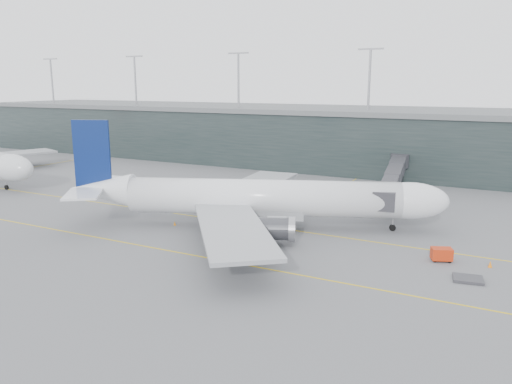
% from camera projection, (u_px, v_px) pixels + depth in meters
% --- Properties ---
extents(ground, '(320.00, 320.00, 0.00)m').
position_uv_depth(ground, '(256.00, 217.00, 81.48)').
color(ground, '#525256').
rests_on(ground, ground).
extents(taxiline_a, '(160.00, 0.25, 0.02)m').
position_uv_depth(taxiline_a, '(244.00, 223.00, 78.00)').
color(taxiline_a, gold).
rests_on(taxiline_a, ground).
extents(taxiline_b, '(160.00, 0.25, 0.02)m').
position_uv_depth(taxiline_b, '(185.00, 254.00, 64.11)').
color(taxiline_b, gold).
rests_on(taxiline_b, ground).
extents(taxiline_lead_main, '(0.25, 60.00, 0.02)m').
position_uv_depth(taxiline_lead_main, '(326.00, 196.00, 96.61)').
color(taxiline_lead_main, gold).
rests_on(taxiline_lead_main, ground).
extents(taxiline_lead_adj, '(0.25, 60.00, 0.02)m').
position_uv_depth(taxiline_lead_adj, '(40.00, 166.00, 132.41)').
color(taxiline_lead_adj, gold).
rests_on(taxiline_lead_adj, ground).
extents(terminal, '(240.00, 36.00, 29.00)m').
position_uv_depth(terminal, '(358.00, 137.00, 130.23)').
color(terminal, '#1C2727').
rests_on(terminal, ground).
extents(main_aircraft, '(55.07, 50.88, 16.07)m').
position_uv_depth(main_aircraft, '(260.00, 198.00, 75.07)').
color(main_aircraft, white).
rests_on(main_aircraft, ground).
extents(jet_bridge, '(9.37, 43.37, 6.42)m').
position_uv_depth(jet_bridge, '(400.00, 174.00, 93.09)').
color(jet_bridge, '#2F2F34').
rests_on(jet_bridge, ground).
extents(gse_cart, '(2.85, 2.35, 1.67)m').
position_uv_depth(gse_cart, '(442.00, 254.00, 61.27)').
color(gse_cart, '#BB2B0D').
rests_on(gse_cart, ground).
extents(baggage_dolly, '(3.52, 3.00, 0.32)m').
position_uv_depth(baggage_dolly, '(468.00, 279.00, 55.37)').
color(baggage_dolly, '#343438').
rests_on(baggage_dolly, ground).
extents(uld_a, '(2.45, 2.06, 2.03)m').
position_uv_depth(uld_a, '(257.00, 195.00, 93.02)').
color(uld_a, '#3D3D42').
rests_on(uld_a, ground).
extents(uld_b, '(2.58, 2.21, 2.08)m').
position_uv_depth(uld_b, '(278.00, 195.00, 92.91)').
color(uld_b, '#3D3D42').
rests_on(uld_b, ground).
extents(uld_c, '(2.23, 2.04, 1.65)m').
position_uv_depth(uld_c, '(273.00, 200.00, 90.24)').
color(uld_c, '#3D3D42').
rests_on(uld_c, ground).
extents(cone_nose, '(0.50, 0.50, 0.79)m').
position_uv_depth(cone_nose, '(490.00, 264.00, 59.28)').
color(cone_nose, orange).
rests_on(cone_nose, ground).
extents(cone_wing_stbd, '(0.47, 0.47, 0.75)m').
position_uv_depth(cone_wing_stbd, '(272.00, 259.00, 61.13)').
color(cone_wing_stbd, '#D2640B').
rests_on(cone_wing_stbd, ground).
extents(cone_wing_port, '(0.50, 0.50, 0.80)m').
position_uv_depth(cone_wing_port, '(339.00, 207.00, 86.52)').
color(cone_wing_port, '#CE680B').
rests_on(cone_wing_port, ground).
extents(cone_tail, '(0.38, 0.38, 0.61)m').
position_uv_depth(cone_tail, '(175.00, 223.00, 76.92)').
color(cone_tail, orange).
rests_on(cone_tail, ground).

